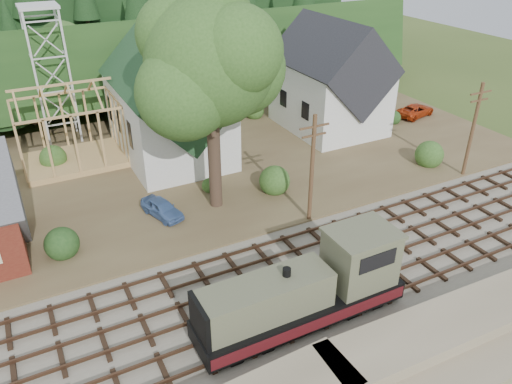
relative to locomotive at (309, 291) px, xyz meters
name	(u,v)px	position (x,y,z in m)	size (l,w,h in m)	color
ground	(254,296)	(-1.64, 3.00, -2.03)	(140.00, 140.00, 0.00)	#384C1E
railroad_bed	(254,295)	(-1.64, 3.00, -1.95)	(64.00, 11.00, 0.16)	#726B5B
village_flat	(157,169)	(-1.64, 21.00, -1.88)	(64.00, 26.00, 0.30)	brown
hillside	(98,92)	(-1.64, 45.00, -2.03)	(70.00, 28.00, 8.00)	#1E3F19
ridge	(74,62)	(-1.64, 61.00, -2.03)	(80.00, 20.00, 12.00)	black
church	(168,102)	(0.36, 22.68, 3.15)	(8.40, 15.17, 13.00)	silver
farmhouse	(330,82)	(16.36, 22.00, 2.83)	(8.40, 10.80, 10.60)	silver
timber_frame	(69,131)	(-7.64, 25.00, 1.23)	(8.20, 6.20, 6.99)	tan
lattice_tower	(43,34)	(-7.64, 31.00, 8.00)	(3.20, 3.20, 12.12)	silver
big_tree	(212,70)	(0.53, 13.08, 8.18)	(10.90, 8.40, 14.70)	#38281E
telegraph_pole_near	(312,168)	(5.36, 8.20, 2.21)	(2.20, 0.28, 8.00)	#4C331E
telegraph_pole_far	(473,129)	(20.36, 8.20, 2.21)	(2.20, 0.28, 8.00)	#4C331E
locomotive	(309,291)	(0.00, 0.00, 0.00)	(11.34, 2.84, 4.56)	black
car_blue	(162,208)	(-3.66, 13.28, -1.11)	(1.48, 3.69, 1.26)	#4F70A9
car_red	(416,110)	(26.36, 20.27, -1.10)	(2.12, 4.60, 1.28)	#AF310E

